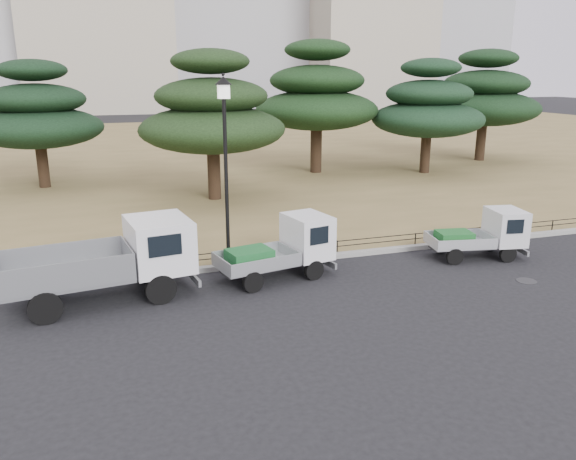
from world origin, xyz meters
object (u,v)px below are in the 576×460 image
object	(u,v)px
truck_kei_front	(283,248)
truck_kei_rear	(483,234)
street_lamp	(225,140)
tarp_pile	(48,265)
truck_large	(112,258)

from	to	relation	value
truck_kei_front	truck_kei_rear	world-z (taller)	truck_kei_front
street_lamp	tarp_pile	bearing A→B (deg)	177.60
street_lamp	tarp_pile	xyz separation A→B (m)	(-5.41, 0.23, -3.53)
truck_kei_front	tarp_pile	size ratio (longest dim) A/B	2.32
street_lamp	tarp_pile	world-z (taller)	street_lamp
truck_large	truck_kei_rear	xyz separation A→B (m)	(11.89, -0.02, -0.37)
truck_large	truck_kei_front	world-z (taller)	truck_large
truck_kei_front	tarp_pile	xyz separation A→B (m)	(-6.79, 1.72, -0.38)
tarp_pile	truck_kei_front	bearing A→B (deg)	-14.19
truck_kei_front	truck_large	bearing A→B (deg)	170.89
truck_kei_front	tarp_pile	bearing A→B (deg)	153.89
truck_large	street_lamp	size ratio (longest dim) A/B	0.88
truck_kei_rear	street_lamp	distance (m)	9.11
truck_kei_rear	street_lamp	size ratio (longest dim) A/B	0.57
street_lamp	truck_kei_rear	bearing A→B (deg)	-11.90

